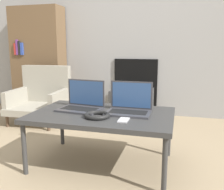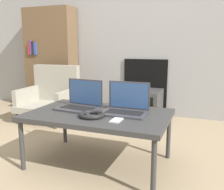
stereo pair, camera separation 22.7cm
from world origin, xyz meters
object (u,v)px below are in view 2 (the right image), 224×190
at_px(headphones, 91,115).
at_px(phone, 116,120).
at_px(laptop_right, 126,106).
at_px(laptop_left, 81,102).
at_px(armchair, 52,95).
at_px(tv, 140,104).

xyz_separation_m(headphones, phone, (0.21, -0.03, -0.01)).
height_order(laptop_right, phone, laptop_right).
height_order(laptop_left, phone, laptop_left).
xyz_separation_m(phone, armchair, (-1.36, 1.16, -0.12)).
distance_m(laptop_left, laptop_right, 0.41).
bearing_deg(phone, headphones, 171.98).
relative_size(phone, tv, 0.22).
bearing_deg(headphones, laptop_left, 134.58).
bearing_deg(armchair, tv, 17.67).
relative_size(laptop_right, armchair, 0.49).
bearing_deg(tv, phone, -81.57).
height_order(laptop_left, headphones, laptop_left).
bearing_deg(phone, laptop_right, 91.05).
bearing_deg(headphones, phone, -8.02).
relative_size(laptop_left, tv, 0.70).
bearing_deg(phone, armchair, 139.40).
relative_size(laptop_right, phone, 2.92).
bearing_deg(tv, armchair, -159.24).
xyz_separation_m(tv, armchair, (-1.12, -0.43, 0.13)).
xyz_separation_m(laptop_left, phone, (0.41, -0.23, -0.05)).
height_order(phone, tv, phone).
bearing_deg(armchair, laptop_right, -37.58).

